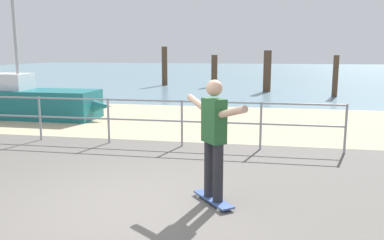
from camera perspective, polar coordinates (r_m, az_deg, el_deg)
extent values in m
cube|color=tan|center=(12.13, 1.59, -0.08)|extent=(24.00, 6.00, 0.04)
cube|color=slate|center=(39.90, 8.00, 6.82)|extent=(72.00, 50.00, 0.04)
cylinder|color=gray|center=(10.02, -20.98, 0.17)|extent=(0.05, 0.05, 1.05)
cylinder|color=gray|center=(9.24, -11.90, -0.16)|extent=(0.05, 0.05, 1.05)
cylinder|color=gray|center=(8.74, -1.46, -0.53)|extent=(0.05, 0.05, 1.05)
cylinder|color=gray|center=(8.55, 9.84, -0.91)|extent=(0.05, 0.05, 1.05)
cylinder|color=gray|center=(8.70, 21.19, -1.25)|extent=(0.05, 0.05, 1.05)
cylinder|color=gray|center=(9.53, -16.77, 2.94)|extent=(11.99, 0.04, 0.04)
cylinder|color=gray|center=(9.59, -16.64, 0.32)|extent=(11.99, 0.04, 0.04)
cube|color=#19666B|center=(13.53, -22.39, 2.14)|extent=(4.41, 1.43, 0.90)
cone|color=#19666B|center=(12.46, -13.90, 1.99)|extent=(1.11, 0.77, 0.77)
cylinder|color=#9EA0A5|center=(13.66, -24.32, 14.50)|extent=(0.10, 0.10, 5.00)
cube|color=silver|center=(13.80, -24.67, 5.05)|extent=(1.21, 0.91, 0.50)
cube|color=#334C8C|center=(5.64, 3.06, -11.28)|extent=(0.65, 0.75, 0.02)
cylinder|color=silver|center=(5.48, 5.33, -12.46)|extent=(0.06, 0.07, 0.06)
cylinder|color=silver|center=(5.40, 3.87, -12.79)|extent=(0.06, 0.07, 0.06)
cylinder|color=silver|center=(5.92, 2.33, -10.67)|extent=(0.06, 0.07, 0.06)
cylinder|color=silver|center=(5.85, 0.95, -10.93)|extent=(0.06, 0.07, 0.06)
cylinder|color=#26262B|center=(5.41, 3.76, -7.61)|extent=(0.14, 0.14, 0.80)
cylinder|color=#26262B|center=(5.60, 2.47, -6.96)|extent=(0.14, 0.14, 0.80)
cube|color=#26592D|center=(5.34, 3.17, -0.09)|extent=(0.38, 0.41, 0.60)
sphere|color=tan|center=(5.28, 3.22, 4.61)|extent=(0.22, 0.22, 0.22)
cylinder|color=tan|center=(4.94, 5.84, 1.15)|extent=(0.41, 0.49, 0.23)
cylinder|color=tan|center=(5.70, 0.89, 2.37)|extent=(0.41, 0.49, 0.23)
cylinder|color=#513826|center=(24.29, -3.96, 7.71)|extent=(0.34, 0.34, 2.34)
cylinder|color=#513826|center=(23.56, 3.23, 7.05)|extent=(0.36, 0.36, 1.85)
cylinder|color=#513826|center=(20.78, 10.75, 6.88)|extent=(0.39, 0.39, 2.12)
cylinder|color=#513826|center=(19.31, 19.89, 5.92)|extent=(0.25, 0.25, 1.90)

